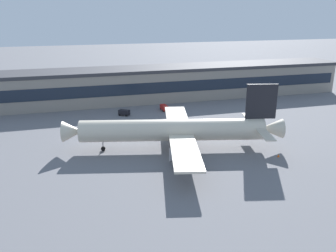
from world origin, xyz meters
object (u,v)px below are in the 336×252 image
traffic_cone_0 (178,172)px  follow_me_car (164,107)px  pushback_tractor (270,100)px  airliner (176,130)px  baggage_tug (124,112)px  traffic_cone_1 (279,155)px

traffic_cone_0 → follow_me_car: bearing=78.2°
follow_me_car → pushback_tractor: bearing=-1.4°
airliner → baggage_tug: size_ratio=13.39×
traffic_cone_0 → traffic_cone_1: (25.96, 2.20, 0.01)m
pushback_tractor → follow_me_car: (-41.16, 1.01, 0.04)m
pushback_tractor → traffic_cone_0: 70.85m
follow_me_car → airliner: bearing=-100.7°
baggage_tug → airliner: bearing=-77.2°
baggage_tug → traffic_cone_1: size_ratio=5.52×
follow_me_car → traffic_cone_0: 50.68m
pushback_tractor → baggage_tug: 55.65m
airliner → traffic_cone_1: airliner is taller
pushback_tractor → traffic_cone_0: (-51.57, -48.58, -0.69)m
airliner → pushback_tractor: bearing=36.2°
baggage_tug → traffic_cone_1: 54.18m
baggage_tug → pushback_tractor: bearing=1.3°
pushback_tractor → traffic_cone_1: pushback_tractor is taller
pushback_tractor → follow_me_car: size_ratio=1.21×
pushback_tractor → traffic_cone_1: bearing=-118.9°
airliner → traffic_cone_0: airliner is taller
traffic_cone_0 → traffic_cone_1: 26.06m
baggage_tug → traffic_cone_0: (4.07, -47.29, -0.72)m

